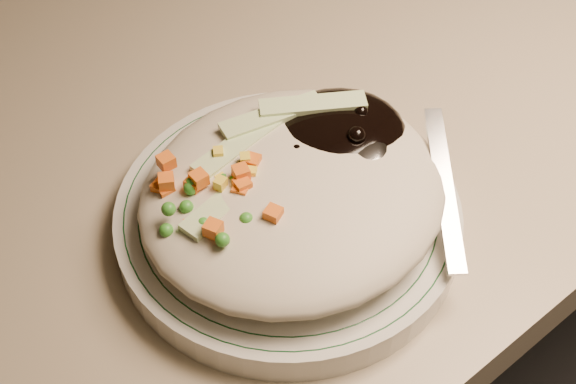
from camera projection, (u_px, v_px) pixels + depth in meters
desk at (247, 177)px, 0.82m from camera, size 1.40×0.70×0.74m
plate at (288, 219)px, 0.51m from camera, size 0.22×0.22×0.02m
plate_rim at (288, 209)px, 0.50m from camera, size 0.21×0.21×0.00m
meal at (294, 183)px, 0.49m from camera, size 0.21×0.19×0.05m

